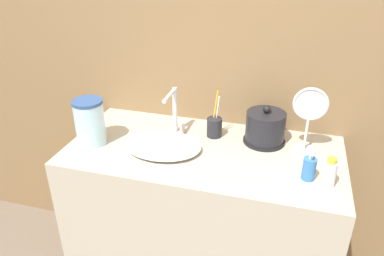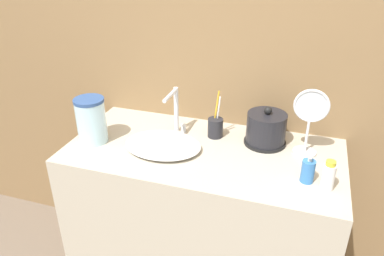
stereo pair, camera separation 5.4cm
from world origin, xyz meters
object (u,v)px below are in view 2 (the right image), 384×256
Objects in this scene: electric_kettle at (266,130)px; toothbrush_cup at (215,127)px; faucet at (176,109)px; shampoo_bottle at (328,176)px; lotion_bottle at (308,171)px; vanity_mirror at (310,119)px; water_pitcher at (91,120)px.

electric_kettle is 0.84× the size of toothbrush_cup.
faucet is 1.83× the size of shampoo_bottle.
lotion_bottle is at bearing -51.90° from electric_kettle.
electric_kettle is at bearing 134.09° from shampoo_bottle.
toothbrush_cup is 0.49m from lotion_bottle.
toothbrush_cup is 0.57m from shampoo_bottle.
faucet is 0.20m from toothbrush_cup.
vanity_mirror reaches higher than faucet.
lotion_bottle is at bearing -29.66° from toothbrush_cup.
electric_kettle is at bearing 16.33° from water_pitcher.
water_pitcher reaches higher than shampoo_bottle.
electric_kettle is 0.38m from shampoo_bottle.
faucet is at bearing 160.20° from lotion_bottle.
water_pitcher is (-0.75, -0.22, 0.04)m from electric_kettle.
water_pitcher is at bearing -168.73° from vanity_mirror.
toothbrush_cup is at bearing 151.57° from shampoo_bottle.
lotion_bottle is 1.05× the size of shampoo_bottle.
lotion_bottle is at bearing -1.73° from water_pitcher.
water_pitcher is (-0.92, -0.18, -0.06)m from vanity_mirror.
water_pitcher is at bearing 176.86° from shampoo_bottle.
lotion_bottle is at bearing -84.94° from vanity_mirror.
toothbrush_cup reaches higher than electric_kettle.
vanity_mirror reaches higher than toothbrush_cup.
lotion_bottle is at bearing -19.80° from faucet.
vanity_mirror is (-0.09, 0.24, 0.11)m from shampoo_bottle.
water_pitcher is at bearing -163.67° from electric_kettle.
lotion_bottle is 0.95m from water_pitcher.
water_pitcher reaches higher than lotion_bottle.
toothbrush_cup is at bearing 175.87° from vanity_mirror.
shampoo_bottle is at bearing -3.14° from water_pitcher.
electric_kettle is at bearing 3.82° from faucet.
vanity_mirror is at bearing 95.06° from lotion_bottle.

